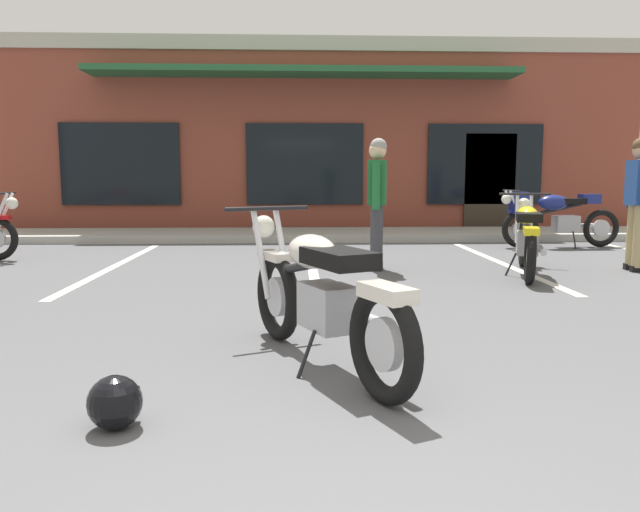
# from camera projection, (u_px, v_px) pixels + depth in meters

# --- Properties ---
(ground_plane) EXTENTS (80.00, 80.00, 0.00)m
(ground_plane) POSITION_uv_depth(u_px,v_px,m) (324.00, 325.00, 4.99)
(ground_plane) COLOR #515154
(sidewalk_kerb) EXTENTS (22.00, 1.80, 0.14)m
(sidewalk_kerb) POSITION_uv_depth(u_px,v_px,m) (306.00, 235.00, 11.95)
(sidewalk_kerb) COLOR #A8A59E
(sidewalk_kerb) RESTS_ON ground_plane
(brick_storefront_building) EXTENTS (14.47, 6.49, 4.09)m
(brick_storefront_building) POSITION_uv_depth(u_px,v_px,m) (303.00, 143.00, 15.71)
(brick_storefront_building) COLOR brown
(brick_storefront_building) RESTS_ON ground_plane
(painted_stall_lines) EXTENTS (10.69, 4.80, 0.01)m
(painted_stall_lines) POSITION_uv_depth(u_px,v_px,m) (312.00, 264.00, 8.39)
(painted_stall_lines) COLOR silver
(painted_stall_lines) RESTS_ON ground_plane
(motorcycle_foreground_classic) EXTENTS (1.15, 1.97, 0.98)m
(motorcycle_foreground_classic) POSITION_uv_depth(u_px,v_px,m) (321.00, 294.00, 3.88)
(motorcycle_foreground_classic) COLOR black
(motorcycle_foreground_classic) RESTS_ON ground_plane
(motorcycle_black_cruiser) EXTENTS (2.11, 0.66, 0.98)m
(motorcycle_black_cruiser) POSITION_uv_depth(u_px,v_px,m) (555.00, 216.00, 10.34)
(motorcycle_black_cruiser) COLOR black
(motorcycle_black_cruiser) RESTS_ON ground_plane
(motorcycle_silver_naked) EXTENTS (0.96, 2.05, 0.98)m
(motorcycle_silver_naked) POSITION_uv_depth(u_px,v_px,m) (527.00, 237.00, 7.51)
(motorcycle_silver_naked) COLOR black
(motorcycle_silver_naked) RESTS_ON ground_plane
(person_in_shorts_foreground) EXTENTS (0.33, 0.61, 1.68)m
(person_in_shorts_foreground) POSITION_uv_depth(u_px,v_px,m) (377.00, 196.00, 7.81)
(person_in_shorts_foreground) COLOR black
(person_in_shorts_foreground) RESTS_ON ground_plane
(person_by_back_row) EXTENTS (0.31, 0.61, 1.68)m
(person_by_back_row) POSITION_uv_depth(u_px,v_px,m) (639.00, 196.00, 7.72)
(person_by_back_row) COLOR black
(person_by_back_row) RESTS_ON ground_plane
(helmet_on_pavement) EXTENTS (0.26, 0.26, 0.26)m
(helmet_on_pavement) POSITION_uv_depth(u_px,v_px,m) (115.00, 402.00, 2.93)
(helmet_on_pavement) COLOR black
(helmet_on_pavement) RESTS_ON ground_plane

